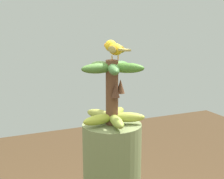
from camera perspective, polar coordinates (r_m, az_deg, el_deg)
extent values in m
cylinder|color=brown|center=(1.33, 0.00, -0.58)|extent=(0.05, 0.05, 0.28)
ellipsoid|color=#98A330|center=(1.33, -2.38, -5.47)|extent=(0.07, 0.15, 0.04)
ellipsoid|color=olive|center=(1.30, 0.82, -5.81)|extent=(0.15, 0.06, 0.04)
ellipsoid|color=#9DA33B|center=(1.36, 2.80, -5.03)|extent=(0.10, 0.15, 0.04)
ellipsoid|color=olive|center=(1.42, 0.91, -4.29)|extent=(0.14, 0.13, 0.04)
ellipsoid|color=#959A3F|center=(1.40, -2.15, -4.53)|extent=(0.15, 0.11, 0.04)
ellipsoid|color=#427429|center=(1.30, 2.60, 3.92)|extent=(0.12, 0.15, 0.04)
ellipsoid|color=#467A35|center=(1.37, 1.24, 4.28)|extent=(0.12, 0.15, 0.04)
ellipsoid|color=#4B6B31|center=(1.36, -1.73, 4.24)|extent=(0.16, 0.09, 0.04)
ellipsoid|color=#446E2C|center=(1.29, -2.43, 3.85)|extent=(0.04, 0.15, 0.04)
ellipsoid|color=#437137|center=(1.26, 0.32, 3.64)|extent=(0.16, 0.08, 0.04)
cone|color=brown|center=(1.33, 1.55, 0.59)|extent=(0.04, 0.04, 0.06)
cone|color=#4C2D1E|center=(1.30, 0.45, -0.16)|extent=(0.04, 0.04, 0.06)
cylinder|color=#C68933|center=(1.33, 1.12, 5.84)|extent=(0.00, 0.01, 0.02)
cylinder|color=#C68933|center=(1.32, 0.11, 5.78)|extent=(0.00, 0.01, 0.02)
ellipsoid|color=gold|center=(1.32, 0.62, 7.28)|extent=(0.10, 0.05, 0.05)
ellipsoid|color=olive|center=(1.33, 1.56, 7.30)|extent=(0.07, 0.01, 0.03)
ellipsoid|color=olive|center=(1.30, -0.14, 7.24)|extent=(0.07, 0.01, 0.03)
cube|color=olive|center=(1.25, 2.27, 7.17)|extent=(0.06, 0.03, 0.01)
sphere|color=gold|center=(1.36, -0.25, 7.93)|extent=(0.05, 0.05, 0.05)
sphere|color=black|center=(1.35, -1.07, 8.07)|extent=(0.01, 0.01, 0.01)
cone|color=orange|center=(1.38, -0.87, 8.00)|extent=(0.03, 0.02, 0.02)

